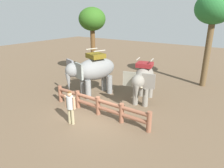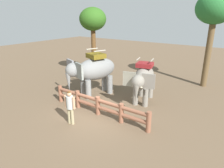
# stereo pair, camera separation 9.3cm
# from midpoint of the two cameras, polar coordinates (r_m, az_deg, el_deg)

# --- Properties ---
(ground_plane) EXTENTS (60.00, 60.00, 0.00)m
(ground_plane) POSITION_cam_midpoint_polar(r_m,az_deg,el_deg) (11.27, -4.17, -8.79)
(ground_plane) COLOR brown
(log_fence) EXTENTS (6.35, 0.29, 1.05)m
(log_fence) POSITION_cam_midpoint_polar(r_m,az_deg,el_deg) (11.10, -3.79, -5.78)
(log_fence) COLOR brown
(log_fence) RESTS_ON ground
(elephant_near_left) EXTENTS (2.59, 3.73, 3.13)m
(elephant_near_left) POSITION_cam_midpoint_polar(r_m,az_deg,el_deg) (13.42, -5.14, 3.89)
(elephant_near_left) COLOR gray
(elephant_near_left) RESTS_ON ground
(elephant_center) EXTENTS (2.03, 3.27, 2.74)m
(elephant_center) POSITION_cam_midpoint_polar(r_m,az_deg,el_deg) (12.44, 9.08, 1.46)
(elephant_center) COLOR gray
(elephant_center) RESTS_ON ground
(tourist_woman_in_black) EXTENTS (0.62, 0.39, 1.78)m
(tourist_woman_in_black) POSITION_cam_midpoint_polar(r_m,az_deg,el_deg) (10.19, -11.57, -5.89)
(tourist_woman_in_black) COLOR tan
(tourist_woman_in_black) RESTS_ON ground
(tree_far_left) EXTENTS (2.63, 2.63, 6.82)m
(tree_far_left) POSITION_cam_midpoint_polar(r_m,az_deg,el_deg) (16.40, 27.28, 18.02)
(tree_far_left) COLOR brown
(tree_far_left) RESTS_ON ground
(tree_back_center) EXTENTS (2.22, 2.22, 5.84)m
(tree_back_center) POSITION_cam_midpoint_polar(r_m,az_deg,el_deg) (17.45, -5.29, 17.27)
(tree_back_center) COLOR brown
(tree_back_center) RESTS_ON ground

